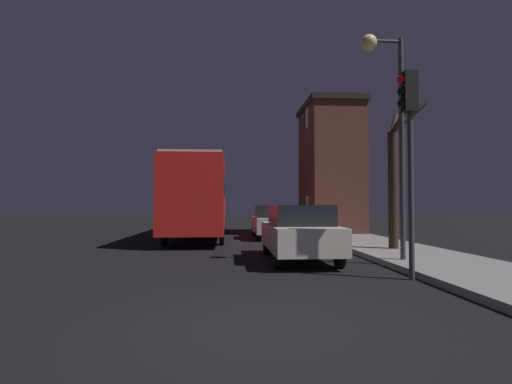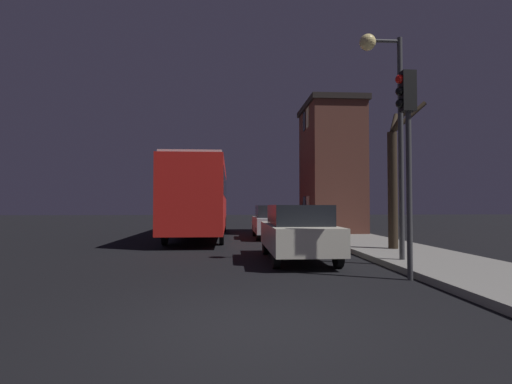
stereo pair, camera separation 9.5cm
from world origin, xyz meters
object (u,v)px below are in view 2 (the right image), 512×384
object	(u,v)px
car_near_lane	(298,232)
car_mid_lane	(272,221)
bare_tree	(395,176)
bus	(201,194)
streetlamp	(387,101)
traffic_light	(407,130)

from	to	relation	value
car_near_lane	car_mid_lane	xyz separation A→B (m)	(0.07, 7.78, -0.03)
bare_tree	bus	xyz separation A→B (m)	(-7.08, 7.07, -0.43)
bare_tree	bus	bearing A→B (deg)	135.05
bare_tree	car_near_lane	distance (m)	4.30
streetlamp	bus	bearing A→B (deg)	120.57
streetlamp	traffic_light	xyz separation A→B (m)	(-0.38, -2.06, -1.21)
streetlamp	bare_tree	world-z (taller)	streetlamp
bus	bare_tree	bearing A→B (deg)	-44.95
bare_tree	bus	distance (m)	10.01
traffic_light	bus	world-z (taller)	traffic_light
car_mid_lane	bare_tree	bearing A→B (deg)	-60.46
car_mid_lane	car_near_lane	bearing A→B (deg)	-90.55
traffic_light	car_near_lane	distance (m)	4.42
car_near_lane	traffic_light	bearing A→B (deg)	-59.16
streetlamp	bare_tree	xyz separation A→B (m)	(1.33, 2.67, -1.88)
traffic_light	car_mid_lane	xyz separation A→B (m)	(-1.82, 10.95, -2.46)
streetlamp	car_mid_lane	distance (m)	9.87
traffic_light	bare_tree	distance (m)	5.07
streetlamp	bus	size ratio (longest dim) A/B	0.52
streetlamp	car_near_lane	bearing A→B (deg)	153.84
bare_tree	car_mid_lane	distance (m)	7.38
traffic_light	car_near_lane	xyz separation A→B (m)	(-1.89, 3.17, -2.43)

